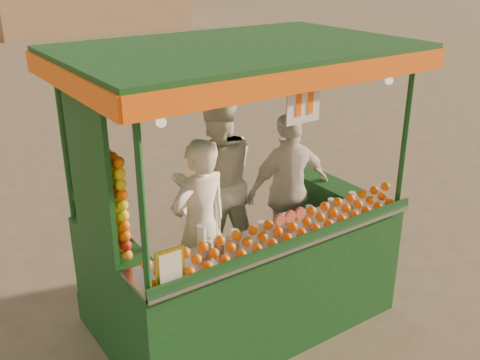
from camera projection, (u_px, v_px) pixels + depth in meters
ground at (247, 315)px, 5.94m from camera, size 90.00×90.00×0.00m
juice_cart at (239, 245)px, 5.47m from camera, size 3.12×2.02×2.84m
vendor_left at (200, 227)px, 5.22m from camera, size 0.68×0.49×1.74m
vendor_middle at (216, 182)px, 5.95m from camera, size 1.13×0.98×1.96m
vendor_right at (289, 190)px, 6.06m from camera, size 1.05×0.54×1.71m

